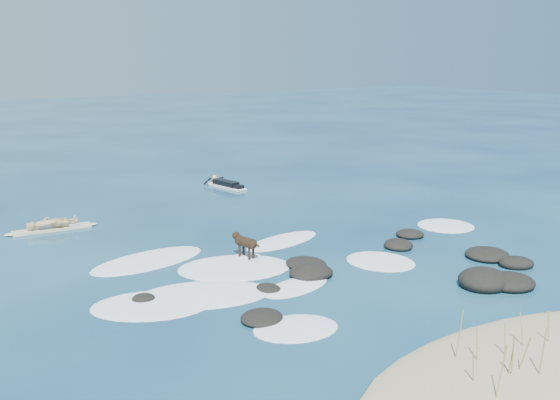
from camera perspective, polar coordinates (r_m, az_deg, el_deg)
ground at (r=19.18m, az=3.02°, el=-5.39°), size 160.00×160.00×0.00m
sand_dune at (r=13.78m, az=23.34°, el=-14.24°), size 9.00×4.40×0.60m
dune_grass at (r=13.12m, az=21.22°, el=-12.56°), size 3.51×1.48×1.14m
reef_rocks at (r=18.38m, az=12.68°, el=-6.19°), size 11.51×6.17×0.63m
breaking_foam at (r=18.13m, az=-2.19°, el=-6.47°), size 14.81×8.58×0.12m
standing_surfer_rig at (r=23.42m, az=-20.24°, el=-0.96°), size 3.18×0.66×1.81m
paddling_surfer_rig at (r=29.44m, az=-5.02°, el=1.46°), size 1.31×2.69×0.46m
dog at (r=19.02m, az=-3.24°, el=-3.87°), size 0.50×1.26×0.81m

